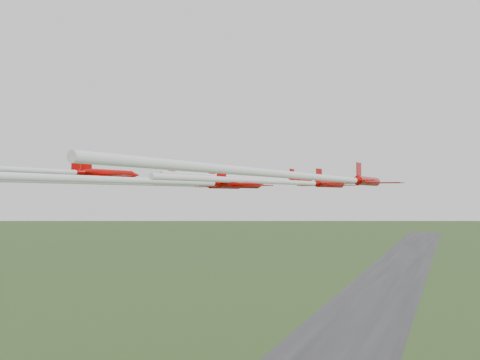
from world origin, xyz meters
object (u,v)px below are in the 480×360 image
at_px(jet_row3_left, 51,173).
at_px(jet_row3_right, 334,178).
at_px(jet_lead, 276,179).
at_px(jet_row3_mid, 143,183).
at_px(jet_row2_right, 302,183).
at_px(jet_row4_right, 145,181).
at_px(jet_row2_left, 135,182).
at_px(jet_row4_left, 1,169).

bearing_deg(jet_row3_left, jet_row3_right, -6.46).
bearing_deg(jet_lead, jet_row3_mid, -93.14).
bearing_deg(jet_row2_right, jet_lead, 131.71).
distance_m(jet_row3_left, jet_row3_mid, 28.13).
xyz_separation_m(jet_row3_right, jet_row4_right, (-14.93, -12.81, -0.41)).
relative_size(jet_row2_left, jet_row2_right, 1.18).
xyz_separation_m(jet_row2_right, jet_row3_left, (-39.94, -4.03, 1.82)).
distance_m(jet_row2_right, jet_row3_mid, 22.48).
xyz_separation_m(jet_row2_right, jet_row3_right, (7.70, -15.90, 0.03)).
bearing_deg(jet_lead, jet_row4_right, -79.60).
bearing_deg(jet_row4_left, jet_row3_mid, 37.39).
height_order(jet_row2_left, jet_row4_right, jet_row2_left).
distance_m(jet_row2_left, jet_row3_left, 13.34).
xyz_separation_m(jet_row3_left, jet_row3_mid, (24.99, -12.75, -2.11)).
relative_size(jet_row2_left, jet_row4_right, 0.86).
height_order(jet_row2_right, jet_row4_right, jet_row2_right).
bearing_deg(jet_row3_right, jet_row4_left, -160.39).
height_order(jet_lead, jet_row3_left, jet_row3_left).
bearing_deg(jet_lead, jet_row4_left, -109.52).
bearing_deg(jet_lead, jet_row2_right, -50.65).
bearing_deg(jet_row4_right, jet_lead, 101.91).
bearing_deg(jet_lead, jet_row2_left, -138.35).
distance_m(jet_row2_right, jet_row3_left, 40.19).
distance_m(jet_row3_mid, jet_row4_right, 14.21).
xyz_separation_m(jet_row3_mid, jet_row4_left, (-14.27, -7.59, 1.63)).
bearing_deg(jet_row2_right, jet_row3_right, -52.86).
distance_m(jet_lead, jet_row3_right, 34.10).
height_order(jet_row2_right, jet_row3_right, jet_row3_right).
xyz_separation_m(jet_row2_left, jet_row2_right, (27.93, -1.59, -0.37)).
relative_size(jet_row3_right, jet_row4_left, 0.84).
height_order(jet_row2_right, jet_row4_left, jet_row4_left).
xyz_separation_m(jet_lead, jet_row3_left, (-31.62, -18.21, 0.88)).
xyz_separation_m(jet_lead, jet_row2_left, (-19.61, -12.59, -0.57)).
bearing_deg(jet_row3_mid, jet_row4_left, -142.99).
relative_size(jet_lead, jet_row2_left, 0.86).
bearing_deg(jet_row2_left, jet_row3_left, -141.90).
relative_size(jet_lead, jet_row2_right, 1.01).
bearing_deg(jet_row2_left, jet_row4_left, -79.83).
distance_m(jet_lead, jet_row3_left, 36.50).
distance_m(jet_lead, jet_row2_right, 16.47).
height_order(jet_row2_left, jet_row4_left, jet_row4_left).
height_order(jet_row2_left, jet_row3_right, jet_row2_left).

